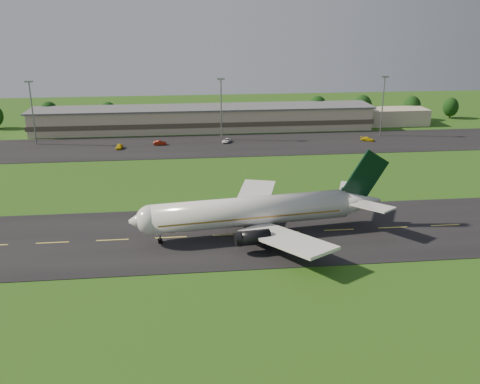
{
  "coord_description": "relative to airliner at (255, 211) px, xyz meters",
  "views": [
    {
      "loc": [
        -8.31,
        -94.59,
        41.35
      ],
      "look_at": [
        3.18,
        8.0,
        6.0
      ],
      "focal_mm": 40.0,
      "sensor_mm": 36.0,
      "label": 1
    }
  ],
  "objects": [
    {
      "name": "apron",
      "position": [
        -5.25,
        71.89,
        -4.61
      ],
      "size": [
        260.0,
        30.0,
        0.1
      ],
      "primitive_type": "cube",
      "color": "black",
      "rests_on": "ground"
    },
    {
      "name": "taxiway",
      "position": [
        -5.25,
        -0.11,
        -4.61
      ],
      "size": [
        220.0,
        30.0,
        0.1
      ],
      "primitive_type": "cube",
      "color": "black",
      "rests_on": "ground"
    },
    {
      "name": "light_mast_west",
      "position": [
        -60.25,
        79.89,
        8.08
      ],
      "size": [
        2.4,
        1.2,
        20.35
      ],
      "color": "gray",
      "rests_on": "ground"
    },
    {
      "name": "light_mast_centre",
      "position": [
        -0.25,
        79.89,
        8.08
      ],
      "size": [
        2.4,
        1.2,
        20.35
      ],
      "color": "gray",
      "rests_on": "ground"
    },
    {
      "name": "service_vehicle_c",
      "position": [
        1.04,
        75.37,
        -3.94
      ],
      "size": [
        3.77,
        4.96,
        1.25
      ],
      "primitive_type": "imported",
      "rotation": [
        0.0,
        0.0,
        -0.43
      ],
      "color": "white",
      "rests_on": "apron"
    },
    {
      "name": "service_vehicle_b",
      "position": [
        -20.51,
        74.27,
        -3.87
      ],
      "size": [
        4.29,
        1.7,
        1.39
      ],
      "primitive_type": "imported",
      "rotation": [
        0.0,
        0.0,
        1.63
      ],
      "color": "maroon",
      "rests_on": "apron"
    },
    {
      "name": "terminal",
      "position": [
        1.15,
        96.08,
        -0.67
      ],
      "size": [
        145.0,
        16.0,
        8.4
      ],
      "color": "#C5B497",
      "rests_on": "ground"
    },
    {
      "name": "service_vehicle_d",
      "position": [
        47.63,
        72.34,
        -3.92
      ],
      "size": [
        4.74,
        3.81,
        1.29
      ],
      "primitive_type": "imported",
      "rotation": [
        0.0,
        0.0,
        1.04
      ],
      "color": "gold",
      "rests_on": "apron"
    },
    {
      "name": "tree_line",
      "position": [
        28.26,
        106.02,
        0.5
      ],
      "size": [
        198.33,
        9.07,
        10.13
      ],
      "color": "black",
      "rests_on": "ground"
    },
    {
      "name": "airliner",
      "position": [
        0.0,
        0.0,
        0.0
      ],
      "size": [
        51.18,
        41.85,
        15.57
      ],
      "rotation": [
        0.0,
        0.0,
        0.12
      ],
      "color": "silver",
      "rests_on": "ground"
    },
    {
      "name": "ground",
      "position": [
        -5.25,
        -0.11,
        -4.66
      ],
      "size": [
        360.0,
        360.0,
        0.0
      ],
      "primitive_type": "plane",
      "color": "#214B12",
      "rests_on": "ground"
    },
    {
      "name": "light_mast_east",
      "position": [
        54.75,
        79.89,
        8.08
      ],
      "size": [
        2.4,
        1.2,
        20.35
      ],
      "color": "gray",
      "rests_on": "ground"
    },
    {
      "name": "service_vehicle_a",
      "position": [
        -33.01,
        70.75,
        -3.84
      ],
      "size": [
        2.04,
        4.38,
        1.45
      ],
      "primitive_type": "imported",
      "rotation": [
        0.0,
        0.0,
        -0.08
      ],
      "color": "gold",
      "rests_on": "apron"
    }
  ]
}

